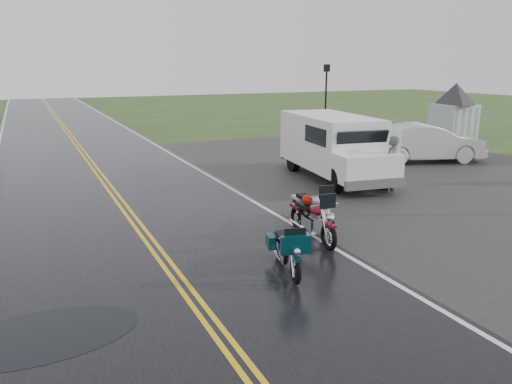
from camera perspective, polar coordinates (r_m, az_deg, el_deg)
ground at (r=10.54m, az=-9.37°, el=-9.35°), size 120.00×120.00×0.00m
road at (r=19.95m, az=-17.26°, el=1.60°), size 8.00×100.00×0.04m
parking_pad at (r=20.13m, az=17.85°, el=1.65°), size 14.00×24.00×0.03m
visitor_center at (r=31.05m, az=21.82°, el=10.03°), size 16.00×10.00×4.80m
motorcycle_red at (r=11.45m, az=8.36°, el=-3.87°), size 0.95×2.26×1.30m
motorcycle_teal at (r=9.72m, az=4.61°, el=-7.73°), size 1.14×2.01×1.12m
motorcycle_silver at (r=12.30m, az=8.19°, el=-2.62°), size 0.93×2.22×1.29m
van_white at (r=16.69m, az=9.11°, el=3.85°), size 3.10×6.41×2.42m
person_at_van at (r=17.27m, az=15.17°, el=3.00°), size 0.83×0.74×1.90m
sedan_white at (r=23.31m, az=18.79°, el=5.28°), size 5.32×3.17×1.66m
lamp_post_far_right at (r=28.88m, az=7.96°, el=10.12°), size 0.37×0.37×4.27m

